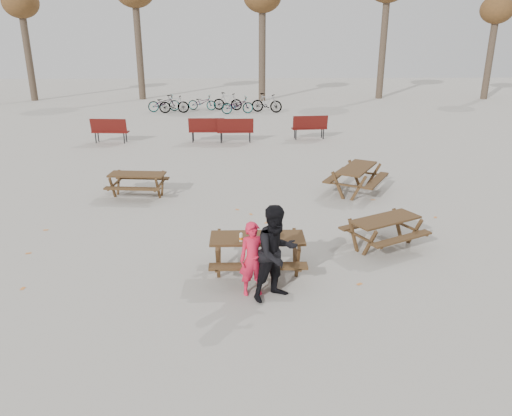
{
  "coord_description": "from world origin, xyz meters",
  "views": [
    {
      "loc": [
        -0.25,
        -8.75,
        4.53
      ],
      "look_at": [
        0.0,
        1.0,
        1.0
      ],
      "focal_mm": 35.0,
      "sensor_mm": 36.0,
      "label": 1
    }
  ],
  "objects_px": {
    "main_picnic_table": "(257,246)",
    "child": "(253,259)",
    "food_tray": "(262,239)",
    "adult": "(276,253)",
    "picnic_table_north": "(138,185)",
    "soda_bottle": "(241,238)",
    "picnic_table_far": "(356,180)",
    "picnic_table_east": "(384,233)"
  },
  "relations": [
    {
      "from": "picnic_table_north",
      "to": "picnic_table_far",
      "type": "bearing_deg",
      "value": 7.22
    },
    {
      "from": "main_picnic_table",
      "to": "picnic_table_far",
      "type": "xyz_separation_m",
      "value": [
        3.01,
        5.03,
        -0.2
      ]
    },
    {
      "from": "child",
      "to": "picnic_table_far",
      "type": "bearing_deg",
      "value": 51.38
    },
    {
      "from": "picnic_table_east",
      "to": "picnic_table_far",
      "type": "bearing_deg",
      "value": 58.51
    },
    {
      "from": "main_picnic_table",
      "to": "food_tray",
      "type": "height_order",
      "value": "food_tray"
    },
    {
      "from": "main_picnic_table",
      "to": "food_tray",
      "type": "bearing_deg",
      "value": -64.28
    },
    {
      "from": "soda_bottle",
      "to": "adult",
      "type": "bearing_deg",
      "value": -50.06
    },
    {
      "from": "food_tray",
      "to": "adult",
      "type": "height_order",
      "value": "adult"
    },
    {
      "from": "soda_bottle",
      "to": "adult",
      "type": "height_order",
      "value": "adult"
    },
    {
      "from": "food_tray",
      "to": "soda_bottle",
      "type": "distance_m",
      "value": 0.39
    },
    {
      "from": "adult",
      "to": "picnic_table_east",
      "type": "xyz_separation_m",
      "value": [
        2.5,
        2.11,
        -0.53
      ]
    },
    {
      "from": "soda_bottle",
      "to": "picnic_table_north",
      "type": "distance_m",
      "value": 5.86
    },
    {
      "from": "main_picnic_table",
      "to": "adult",
      "type": "height_order",
      "value": "adult"
    },
    {
      "from": "picnic_table_east",
      "to": "food_tray",
      "type": "bearing_deg",
      "value": 177.95
    },
    {
      "from": "main_picnic_table",
      "to": "picnic_table_east",
      "type": "bearing_deg",
      "value": 22.93
    },
    {
      "from": "soda_bottle",
      "to": "picnic_table_far",
      "type": "height_order",
      "value": "soda_bottle"
    },
    {
      "from": "main_picnic_table",
      "to": "child",
      "type": "xyz_separation_m",
      "value": [
        -0.1,
        -0.78,
        0.1
      ]
    },
    {
      "from": "food_tray",
      "to": "adult",
      "type": "xyz_separation_m",
      "value": [
        0.23,
        -0.77,
        0.07
      ]
    },
    {
      "from": "soda_bottle",
      "to": "child",
      "type": "relative_size",
      "value": 0.12
    },
    {
      "from": "picnic_table_far",
      "to": "soda_bottle",
      "type": "bearing_deg",
      "value": 177.14
    },
    {
      "from": "food_tray",
      "to": "child",
      "type": "xyz_separation_m",
      "value": [
        -0.17,
        -0.62,
        -0.11
      ]
    },
    {
      "from": "soda_bottle",
      "to": "picnic_table_north",
      "type": "relative_size",
      "value": 0.11
    },
    {
      "from": "food_tray",
      "to": "child",
      "type": "height_order",
      "value": "child"
    },
    {
      "from": "adult",
      "to": "picnic_table_north",
      "type": "relative_size",
      "value": 1.12
    },
    {
      "from": "child",
      "to": "picnic_table_far",
      "type": "relative_size",
      "value": 0.77
    },
    {
      "from": "child",
      "to": "picnic_table_north",
      "type": "bearing_deg",
      "value": 108.84
    },
    {
      "from": "main_picnic_table",
      "to": "picnic_table_east",
      "type": "relative_size",
      "value": 1.16
    },
    {
      "from": "main_picnic_table",
      "to": "picnic_table_far",
      "type": "relative_size",
      "value": 1.01
    },
    {
      "from": "soda_bottle",
      "to": "main_picnic_table",
      "type": "bearing_deg",
      "value": 31.91
    },
    {
      "from": "main_picnic_table",
      "to": "picnic_table_north",
      "type": "distance_m",
      "value": 5.84
    },
    {
      "from": "child",
      "to": "picnic_table_north",
      "type": "distance_m",
      "value": 6.46
    },
    {
      "from": "child",
      "to": "adult",
      "type": "height_order",
      "value": "adult"
    },
    {
      "from": "picnic_table_far",
      "to": "picnic_table_north",
      "type": "bearing_deg",
      "value": 121.33
    },
    {
      "from": "food_tray",
      "to": "picnic_table_north",
      "type": "distance_m",
      "value": 6.03
    },
    {
      "from": "soda_bottle",
      "to": "adult",
      "type": "relative_size",
      "value": 0.1
    },
    {
      "from": "child",
      "to": "picnic_table_north",
      "type": "relative_size",
      "value": 0.88
    },
    {
      "from": "child",
      "to": "main_picnic_table",
      "type": "bearing_deg",
      "value": 72.47
    },
    {
      "from": "main_picnic_table",
      "to": "picnic_table_north",
      "type": "xyz_separation_m",
      "value": [
        -3.26,
        4.84,
        -0.25
      ]
    },
    {
      "from": "soda_bottle",
      "to": "food_tray",
      "type": "bearing_deg",
      "value": 5.17
    },
    {
      "from": "main_picnic_table",
      "to": "adult",
      "type": "distance_m",
      "value": 1.02
    },
    {
      "from": "picnic_table_far",
      "to": "adult",
      "type": "bearing_deg",
      "value": -174.86
    },
    {
      "from": "adult",
      "to": "picnic_table_far",
      "type": "relative_size",
      "value": 0.98
    }
  ]
}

